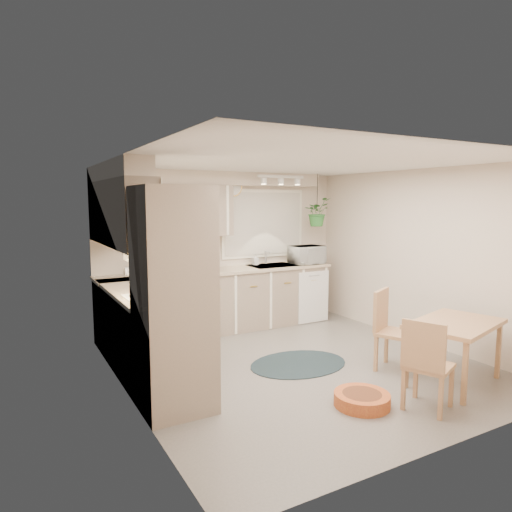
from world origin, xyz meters
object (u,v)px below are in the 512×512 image
Objects in this scene: chair_back at (397,331)px; braided_rug at (298,364)px; dining_table at (454,352)px; chair_left at (429,363)px; pet_bed at (362,400)px; microwave at (307,253)px.

braided_rug is (-0.89, 0.71, -0.46)m from chair_back.
dining_table is at bearing -48.04° from braided_rug.
chair_left is 1.00m from chair_back.
chair_back is at bearing -38.39° from braided_rug.
chair_back is at bearing 27.89° from pet_bed.
pet_bed is (-1.25, 0.04, -0.28)m from dining_table.
braided_rug is (-0.40, 1.57, -0.44)m from chair_left.
microwave is (0.89, 3.24, 0.68)m from chair_left.
braided_rug is at bearing -64.65° from chair_back.
braided_rug is 2.28× the size of pet_bed.
braided_rug is at bearing 85.13° from pet_bed.
braided_rug is 2.29× the size of microwave.
dining_table reaches higher than braided_rug.
microwave is (1.29, 1.67, 1.12)m from braided_rug.
dining_table is 1.16× the size of chair_back.
chair_back is 1.74× the size of microwave.
braided_rug is at bearing 171.40° from chair_left.
dining_table is 2.00× the size of pet_bed.
pet_bed is at bearing 177.98° from dining_table.
microwave is at bearing 52.26° from braided_rug.
dining_table is 0.81m from chair_left.
microwave is at bearing 87.24° from dining_table.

